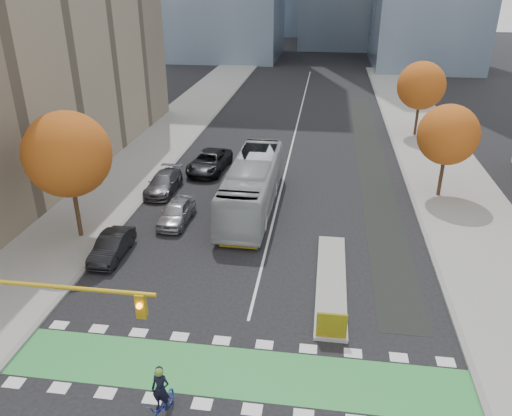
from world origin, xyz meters
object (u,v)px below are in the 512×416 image
(tree_east_near, at_px, (448,135))
(traffic_signal_west, at_px, (17,307))
(parked_car_a, at_px, (176,212))
(parked_car_d, at_px, (209,162))
(tree_east_far, at_px, (421,86))
(parked_car_b, at_px, (112,246))
(bus, at_px, (252,185))
(tree_west, at_px, (68,154))
(parked_car_c, at_px, (163,183))
(hazard_board, at_px, (332,326))
(cyclist, at_px, (162,403))

(tree_east_near, relative_size, traffic_signal_west, 0.83)
(parked_car_a, relative_size, parked_car_d, 0.75)
(tree_east_far, distance_m, parked_car_b, 35.63)
(tree_east_far, height_order, bus, tree_east_far)
(tree_west, height_order, parked_car_b, tree_west)
(parked_car_c, bearing_deg, traffic_signal_west, -86.63)
(tree_east_near, xyz_separation_m, parked_car_c, (-21.00, -2.04, -4.13))
(tree_east_near, distance_m, traffic_signal_west, 30.08)
(hazard_board, xyz_separation_m, parked_car_c, (-13.00, 15.76, -0.07))
(tree_east_far, height_order, traffic_signal_west, tree_east_far)
(tree_east_near, relative_size, parked_car_d, 1.19)
(traffic_signal_west, xyz_separation_m, parked_car_d, (1.43, 25.47, -3.21))
(hazard_board, distance_m, parked_car_c, 20.43)
(hazard_board, xyz_separation_m, parked_car_b, (-13.00, 5.76, -0.10))
(parked_car_d, bearing_deg, cyclist, -75.65)
(traffic_signal_west, bearing_deg, parked_car_b, 95.84)
(hazard_board, height_order, parked_car_d, parked_car_d)
(parked_car_b, height_order, parked_car_c, parked_car_c)
(tree_east_near, bearing_deg, traffic_signal_west, -131.52)
(tree_east_near, bearing_deg, hazard_board, -114.20)
(parked_car_a, distance_m, parked_car_c, 5.59)
(hazard_board, xyz_separation_m, tree_east_far, (8.50, 33.80, 4.44))
(hazard_board, bearing_deg, parked_car_a, 134.31)
(tree_east_near, relative_size, parked_car_a, 1.59)
(cyclist, distance_m, parked_car_a, 16.81)
(cyclist, distance_m, parked_car_c, 22.30)
(bus, bearing_deg, tree_west, -149.19)
(parked_car_a, bearing_deg, tree_east_far, 52.24)
(bus, distance_m, parked_car_a, 5.72)
(cyclist, height_order, parked_car_a, cyclist)
(hazard_board, distance_m, tree_east_near, 19.93)
(tree_east_near, distance_m, parked_car_a, 20.22)
(traffic_signal_west, height_order, parked_car_d, traffic_signal_west)
(hazard_board, distance_m, tree_west, 18.44)
(tree_east_near, xyz_separation_m, tree_east_far, (0.50, 16.00, 0.38))
(hazard_board, relative_size, cyclist, 0.57)
(cyclist, xyz_separation_m, parked_car_a, (-4.23, 16.26, -0.07))
(hazard_board, xyz_separation_m, parked_car_d, (-10.50, 20.76, 0.03))
(bus, bearing_deg, hazard_board, -66.78)
(bus, height_order, parked_car_a, bus)
(cyclist, distance_m, bus, 19.31)
(bus, bearing_deg, tree_east_near, 16.88)
(traffic_signal_west, bearing_deg, parked_car_c, 92.99)
(parked_car_d, bearing_deg, bus, -50.57)
(hazard_board, distance_m, cyclist, 8.35)
(parked_car_a, xyz_separation_m, parked_car_b, (-2.50, -5.00, -0.05))
(parked_car_b, bearing_deg, cyclist, -59.65)
(parked_car_a, distance_m, parked_car_d, 10.00)
(tree_west, distance_m, tree_east_far, 35.73)
(parked_car_a, bearing_deg, parked_car_d, 91.75)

